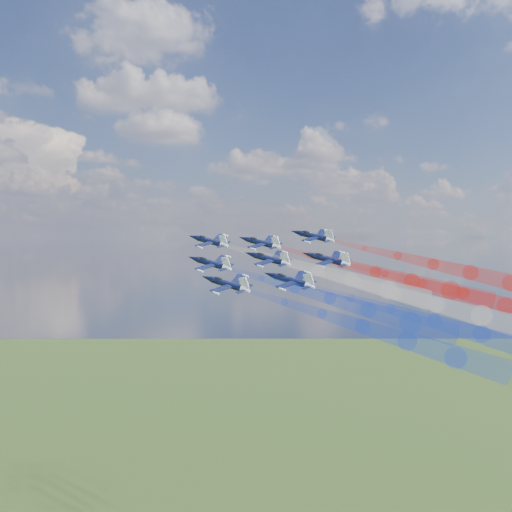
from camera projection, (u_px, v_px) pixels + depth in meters
name	position (u px, v px, depth m)	size (l,w,h in m)	color
jet_lead	(210.00, 241.00, 149.81)	(10.87, 13.59, 3.62)	black
trail_lead	(317.00, 270.00, 132.53)	(4.53, 52.42, 4.53)	white
jet_inner_left	(211.00, 263.00, 137.19)	(10.87, 13.59, 3.62)	black
trail_inner_left	(330.00, 299.00, 119.91)	(4.53, 52.42, 4.53)	blue
jet_inner_right	(261.00, 243.00, 149.89)	(10.87, 13.59, 3.62)	black
trail_inner_right	(375.00, 272.00, 132.62)	(4.53, 52.42, 4.53)	red
jet_outer_left	(227.00, 284.00, 124.72)	(10.87, 13.59, 3.62)	black
trail_outer_left	(363.00, 327.00, 107.44)	(4.53, 52.42, 4.53)	blue
jet_center_third	(269.00, 259.00, 137.68)	(10.87, 13.59, 3.62)	black
trail_center_third	(396.00, 293.00, 120.41)	(4.53, 52.42, 4.53)	white
jet_outer_right	(314.00, 236.00, 152.09)	(10.87, 13.59, 3.62)	black
trail_outer_right	(433.00, 264.00, 134.82)	(4.53, 52.42, 4.53)	red
jet_rear_left	(291.00, 281.00, 126.42)	(10.87, 13.59, 3.62)	black
trail_rear_left	(434.00, 322.00, 109.15)	(4.53, 52.42, 4.53)	blue
jet_rear_right	(328.00, 259.00, 138.32)	(10.87, 13.59, 3.62)	black
trail_rear_right	(463.00, 294.00, 121.04)	(4.53, 52.42, 4.53)	red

